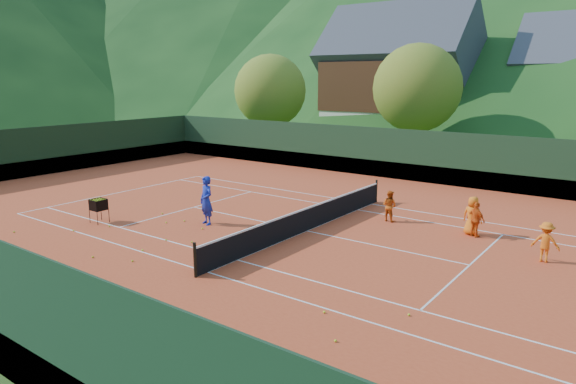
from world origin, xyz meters
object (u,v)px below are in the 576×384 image
Objects in this scene: student_d at (546,242)px; chalet_left at (399,81)px; coach at (206,201)px; student_b at (476,220)px; ball_hopper at (98,205)px; tennis_net at (307,219)px; student_a at (389,206)px; student_c at (472,216)px.

chalet_left is at bearing -60.23° from student_d.
coach reaches higher than student_b.
student_b is at bearing 28.82° from ball_hopper.
coach is 32.57m from chalet_left.
student_d reaches higher than tennis_net.
student_b is 15.15m from ball_hopper.
student_b is 0.10× the size of chalet_left.
student_b is 0.11× the size of tennis_net.
chalet_left is at bearing -56.36° from student_a.
student_b is 0.90× the size of student_c.
student_c is at bearing -21.12° from student_b.
tennis_net is at bearing 39.19° from coach.
student_c is at bearing 29.86° from ball_hopper.
ball_hopper is at bearing -151.64° from tennis_net.
student_d is at bearing 157.80° from student_c.
chalet_left reaches higher than coach.
student_d is at bearing -57.10° from chalet_left.
student_c is 31.15m from chalet_left.
chalet_left is at bearing 108.43° from tennis_net.
tennis_net is (3.87, 1.65, -0.51)m from coach.
student_d is 0.10× the size of chalet_left.
student_d is (2.66, -1.38, -0.00)m from student_b.
chalet_left reaches higher than tennis_net.
coach is 2.01× the size of ball_hopper.
tennis_net is 8.72m from ball_hopper.
student_c reaches higher than student_b.
student_b is at bearing -172.17° from student_a.
student_a is at bearing 22.18° from student_b.
student_c is 1.12× the size of student_d.
student_a is 0.87× the size of student_c.
student_a is 1.32× the size of ball_hopper.
student_b is 31.43m from chalet_left.
student_c is 6.36m from tennis_net.
chalet_left is at bearing -53.24° from student_c.
ball_hopper is (-3.81, -2.49, -0.26)m from coach.
student_c is (-0.20, 0.20, 0.08)m from student_b.
coach reaches higher than student_a.
tennis_net is 0.87× the size of chalet_left.
coach is 7.65m from student_a.
coach reaches higher than student_d.
tennis_net is (-5.60, -3.16, -0.18)m from student_b.
tennis_net is at bearing 28.36° from ball_hopper.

